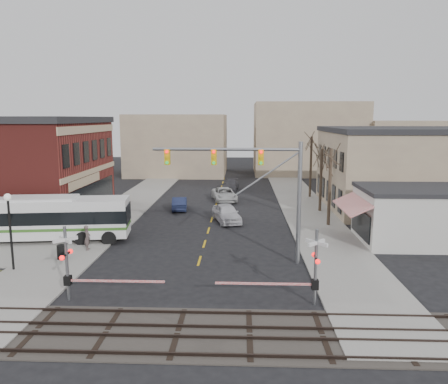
% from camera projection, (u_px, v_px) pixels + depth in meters
% --- Properties ---
extents(ground, '(160.00, 160.00, 0.00)m').
position_uv_depth(ground, '(196.00, 271.00, 27.30)').
color(ground, black).
rests_on(ground, ground).
extents(sidewalk_west, '(5.00, 60.00, 0.12)m').
position_uv_depth(sidewalk_west, '(128.00, 206.00, 47.38)').
color(sidewalk_west, gray).
rests_on(sidewalk_west, ground).
extents(sidewalk_east, '(5.00, 60.00, 0.12)m').
position_uv_depth(sidewalk_east, '(304.00, 207.00, 46.61)').
color(sidewalk_east, gray).
rests_on(sidewalk_east, ground).
extents(ballast_strip, '(160.00, 5.00, 0.06)m').
position_uv_depth(ballast_strip, '(178.00, 333.00, 19.42)').
color(ballast_strip, '#332D28').
rests_on(ballast_strip, ground).
extents(rail_tracks, '(160.00, 3.91, 0.14)m').
position_uv_depth(rail_tracks, '(178.00, 331.00, 19.40)').
color(rail_tracks, '#2D231E').
rests_on(rail_tracks, ground).
extents(tan_building, '(20.30, 15.30, 8.50)m').
position_uv_depth(tan_building, '(426.00, 169.00, 45.40)').
color(tan_building, gray).
rests_on(tan_building, ground).
extents(awning_shop, '(9.74, 6.20, 4.30)m').
position_uv_depth(awning_shop, '(414.00, 215.00, 33.19)').
color(awning_shop, beige).
rests_on(awning_shop, ground).
extents(tree_east_a, '(0.28, 0.28, 6.75)m').
position_uv_depth(tree_east_a, '(330.00, 187.00, 38.11)').
color(tree_east_a, '#382B21').
rests_on(tree_east_a, sidewalk_east).
extents(tree_east_b, '(0.28, 0.28, 6.30)m').
position_uv_depth(tree_east_b, '(321.00, 180.00, 44.05)').
color(tree_east_b, '#382B21').
rests_on(tree_east_b, sidewalk_east).
extents(tree_east_c, '(0.28, 0.28, 7.20)m').
position_uv_depth(tree_east_c, '(311.00, 167.00, 51.84)').
color(tree_east_c, '#382B21').
rests_on(tree_east_c, sidewalk_east).
extents(transit_bus, '(13.26, 4.50, 3.35)m').
position_uv_depth(transit_bus, '(43.00, 218.00, 33.50)').
color(transit_bus, silver).
rests_on(transit_bus, ground).
extents(traffic_signal_mast, '(9.56, 0.30, 8.00)m').
position_uv_depth(traffic_signal_mast, '(258.00, 177.00, 27.97)').
color(traffic_signal_mast, gray).
rests_on(traffic_signal_mast, ground).
extents(rr_crossing_west, '(5.60, 1.36, 4.00)m').
position_uv_depth(rr_crossing_west, '(75.00, 264.00, 22.62)').
color(rr_crossing_west, gray).
rests_on(rr_crossing_west, ground).
extents(rr_crossing_east, '(5.60, 1.36, 4.00)m').
position_uv_depth(rr_crossing_east, '(307.00, 268.00, 22.09)').
color(rr_crossing_east, gray).
rests_on(rr_crossing_east, ground).
extents(street_lamp, '(0.44, 0.44, 4.81)m').
position_uv_depth(street_lamp, '(9.00, 216.00, 26.74)').
color(street_lamp, black).
rests_on(street_lamp, sidewalk_west).
extents(trash_bin, '(0.60, 0.60, 0.95)m').
position_uv_depth(trash_bin, '(62.00, 252.00, 29.26)').
color(trash_bin, black).
rests_on(trash_bin, sidewalk_west).
extents(car_a, '(3.26, 5.20, 1.65)m').
position_uv_depth(car_a, '(227.00, 213.00, 40.09)').
color(car_a, silver).
rests_on(car_a, ground).
extents(car_b, '(1.92, 4.32, 1.38)m').
position_uv_depth(car_b, '(180.00, 203.00, 45.44)').
color(car_b, '#1A2242').
rests_on(car_b, ground).
extents(car_c, '(3.43, 5.72, 1.49)m').
position_uv_depth(car_c, '(224.00, 194.00, 50.38)').
color(car_c, '#B9B9B9').
rests_on(car_c, ground).
extents(car_d, '(2.31, 4.75, 1.33)m').
position_uv_depth(car_d, '(230.00, 185.00, 57.99)').
color(car_d, '#37363A').
rests_on(car_d, ground).
extents(pedestrian_near, '(0.54, 0.72, 1.79)m').
position_uv_depth(pedestrian_near, '(87.00, 238.00, 31.22)').
color(pedestrian_near, '#554644').
rests_on(pedestrian_near, sidewalk_west).
extents(pedestrian_far, '(1.04, 1.02, 1.68)m').
position_uv_depth(pedestrian_far, '(70.00, 229.00, 33.91)').
color(pedestrian_far, '#394863').
rests_on(pedestrian_far, sidewalk_west).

